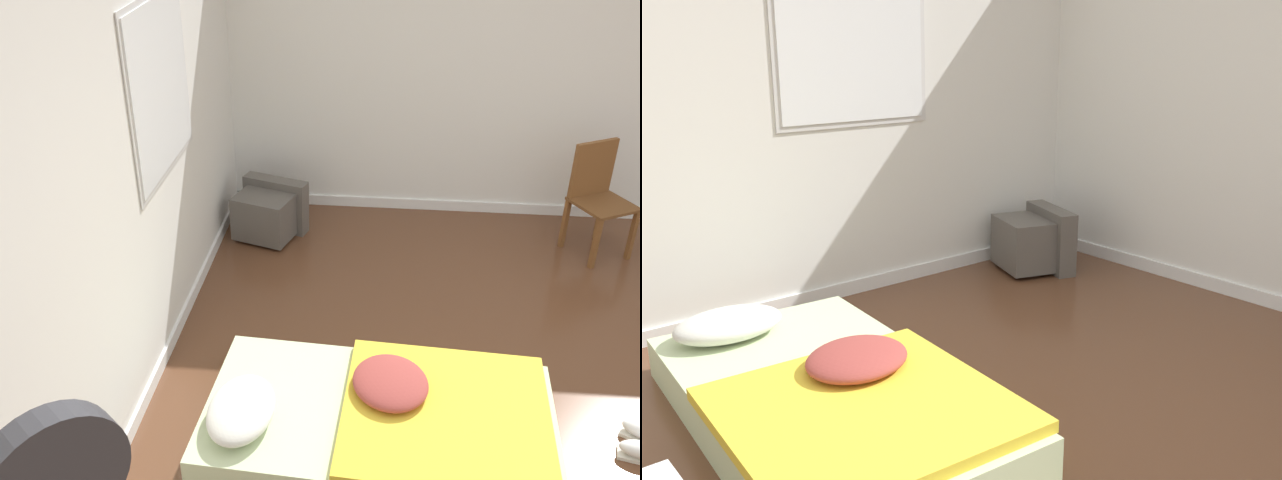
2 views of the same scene
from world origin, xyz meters
The scene contains 3 objects.
wall_back centered at (0.01, 2.44, 1.29)m, with size 7.26×0.08×2.60m.
mattress_bed centered at (-0.34, 1.08, 0.13)m, with size 1.13×1.88×0.34m.
crt_tv centered at (1.84, 2.03, 0.21)m, with size 0.56×0.59×0.44m.
Camera 2 is at (-1.63, -1.39, 1.59)m, focal length 40.00 mm.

